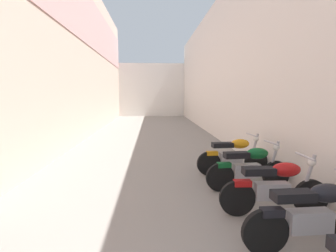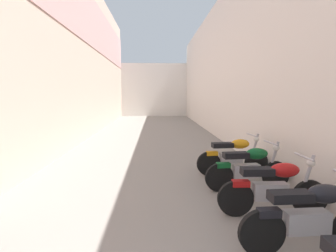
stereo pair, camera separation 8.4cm
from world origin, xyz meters
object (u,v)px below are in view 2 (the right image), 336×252
Objects in this scene: motorcycle_third at (311,216)px; motorcycle_fourth at (274,187)px; motorcycle_sixth at (233,155)px; motorcycle_fifth at (249,167)px.

motorcycle_fourth is (0.00, 1.08, 0.00)m from motorcycle_third.
motorcycle_fourth and motorcycle_sixth have the same top height.
motorcycle_fifth is at bearing 90.00° from motorcycle_third.
motorcycle_third is 1.00× the size of motorcycle_fourth.
motorcycle_fifth is 1.00× the size of motorcycle_sixth.
motorcycle_third is at bearing -90.00° from motorcycle_fourth.
motorcycle_sixth is at bearing 90.00° from motorcycle_fourth.
motorcycle_fourth is at bearing 90.00° from motorcycle_third.
motorcycle_third is 2.30m from motorcycle_fifth.
motorcycle_third is 3.42m from motorcycle_sixth.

